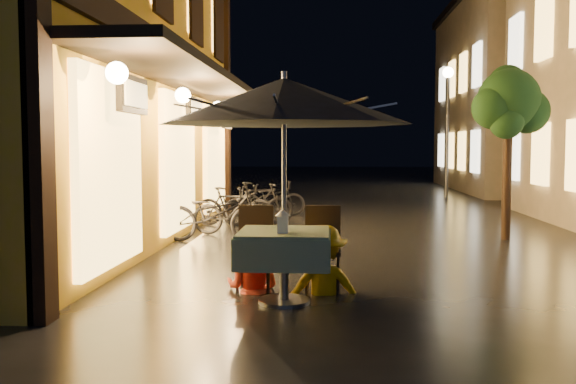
# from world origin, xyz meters

# --- Properties ---
(ground) EXTENTS (90.00, 90.00, 0.00)m
(ground) POSITION_xyz_m (0.00, 0.00, 0.00)
(ground) COLOR black
(ground) RESTS_ON ground
(west_building) EXTENTS (5.90, 11.40, 7.40)m
(west_building) POSITION_xyz_m (-5.72, 4.00, 3.71)
(west_building) COLOR gold
(west_building) RESTS_ON ground
(east_building_far) EXTENTS (7.30, 10.30, 7.30)m
(east_building_far) POSITION_xyz_m (7.49, 18.00, 3.66)
(east_building_far) COLOR #B7A18E
(east_building_far) RESTS_ON ground
(street_tree) EXTENTS (1.43, 1.20, 3.15)m
(street_tree) POSITION_xyz_m (2.41, 4.51, 2.42)
(street_tree) COLOR black
(street_tree) RESTS_ON ground
(streetlamp_far) EXTENTS (0.36, 0.36, 4.23)m
(streetlamp_far) POSITION_xyz_m (3.00, 14.00, 2.92)
(streetlamp_far) COLOR #59595E
(streetlamp_far) RESTS_ON ground
(cafe_table) EXTENTS (0.99, 0.99, 0.78)m
(cafe_table) POSITION_xyz_m (-1.23, -0.44, 0.59)
(cafe_table) COLOR #59595E
(cafe_table) RESTS_ON ground
(patio_umbrella) EXTENTS (2.69, 2.69, 2.46)m
(patio_umbrella) POSITION_xyz_m (-1.23, -0.44, 2.15)
(patio_umbrella) COLOR #59595E
(patio_umbrella) RESTS_ON ground
(cafe_chair_left) EXTENTS (0.42, 0.42, 0.97)m
(cafe_chair_left) POSITION_xyz_m (-1.63, 0.30, 0.54)
(cafe_chair_left) COLOR black
(cafe_chair_left) RESTS_ON ground
(cafe_chair_right) EXTENTS (0.42, 0.42, 0.97)m
(cafe_chair_right) POSITION_xyz_m (-0.83, 0.30, 0.54)
(cafe_chair_right) COLOR black
(cafe_chair_right) RESTS_ON ground
(table_lantern) EXTENTS (0.16, 0.16, 0.25)m
(table_lantern) POSITION_xyz_m (-1.23, -0.62, 0.92)
(table_lantern) COLOR white
(table_lantern) RESTS_ON cafe_table
(person_orange) EXTENTS (0.77, 0.66, 1.36)m
(person_orange) POSITION_xyz_m (-1.64, 0.13, 0.68)
(person_orange) COLOR red
(person_orange) RESTS_ON ground
(person_yellow) EXTENTS (1.05, 0.70, 1.51)m
(person_yellow) POSITION_xyz_m (-0.82, 0.08, 0.75)
(person_yellow) COLOR #DB9F03
(person_yellow) RESTS_ON ground
(bicycle_0) EXTENTS (1.88, 0.71, 0.98)m
(bicycle_0) POSITION_xyz_m (-2.79, 3.85, 0.49)
(bicycle_0) COLOR black
(bicycle_0) RESTS_ON ground
(bicycle_1) EXTENTS (1.54, 0.55, 0.91)m
(bicycle_1) POSITION_xyz_m (-2.61, 4.73, 0.45)
(bicycle_1) COLOR black
(bicycle_1) RESTS_ON ground
(bicycle_2) EXTENTS (1.70, 0.65, 0.88)m
(bicycle_2) POSITION_xyz_m (-2.77, 6.14, 0.44)
(bicycle_2) COLOR black
(bicycle_2) RESTS_ON ground
(bicycle_3) EXTENTS (1.59, 0.93, 0.92)m
(bicycle_3) POSITION_xyz_m (-2.28, 6.22, 0.46)
(bicycle_3) COLOR black
(bicycle_3) RESTS_ON ground
(bicycle_4) EXTENTS (1.68, 0.85, 0.84)m
(bicycle_4) POSITION_xyz_m (-2.17, 8.07, 0.42)
(bicycle_4) COLOR black
(bicycle_4) RESTS_ON ground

